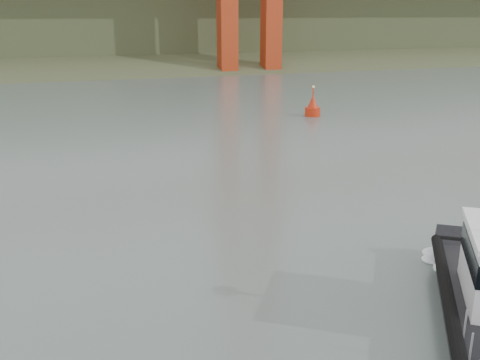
{
  "coord_description": "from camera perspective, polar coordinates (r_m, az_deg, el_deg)",
  "views": [
    {
      "loc": [
        -8.94,
        -15.67,
        10.16
      ],
      "look_at": [
        -1.38,
        7.81,
        2.4
      ],
      "focal_mm": 40.0,
      "sensor_mm": 36.0,
      "label": 1
    }
  ],
  "objects": [
    {
      "name": "nav_buoy",
      "position": [
        55.56,
        7.76,
        7.67
      ],
      "size": [
        1.57,
        1.57,
        3.28
      ],
      "color": "red",
      "rests_on": "ground"
    },
    {
      "name": "headlands",
      "position": [
        141.49,
        -14.78,
        15.65
      ],
      "size": [
        500.0,
        105.36,
        27.12
      ],
      "color": "#3E4C2B",
      "rests_on": "ground"
    },
    {
      "name": "ground",
      "position": [
        20.71,
        10.55,
        -12.25
      ],
      "size": [
        400.0,
        400.0,
        0.0
      ],
      "primitive_type": "plane",
      "color": "#566661",
      "rests_on": "ground"
    }
  ]
}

